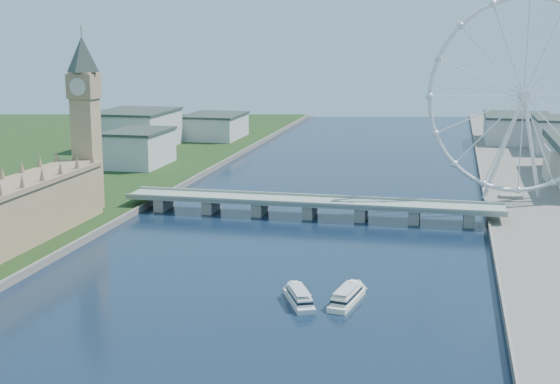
% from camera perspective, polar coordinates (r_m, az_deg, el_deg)
% --- Properties ---
extents(big_ben, '(20.02, 20.02, 110.00)m').
position_cam_1_polar(big_ben, '(463.43, -14.10, 6.48)').
color(big_ben, tan).
rests_on(big_ben, ground).
extents(westminster_bridge, '(220.00, 22.00, 9.50)m').
position_cam_1_polar(westminster_bridge, '(452.87, 2.22, -0.97)').
color(westminster_bridge, gray).
rests_on(westminster_bridge, ground).
extents(london_eye, '(113.60, 39.12, 124.30)m').
position_cam_1_polar(london_eye, '(493.45, 17.40, 6.70)').
color(london_eye, silver).
rests_on(london_eye, ground).
extents(city_skyline, '(505.00, 280.00, 32.00)m').
position_cam_1_polar(city_skyline, '(701.87, 9.21, 4.19)').
color(city_skyline, beige).
rests_on(city_skyline, ground).
extents(tour_boat_near, '(18.92, 29.93, 6.50)m').
position_cam_1_polar(tour_boat_near, '(309.95, 1.42, -8.16)').
color(tour_boat_near, silver).
rests_on(tour_boat_near, ground).
extents(tour_boat_far, '(12.92, 31.41, 6.75)m').
position_cam_1_polar(tour_boat_far, '(311.65, 4.90, -8.09)').
color(tour_boat_far, white).
rests_on(tour_boat_far, ground).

